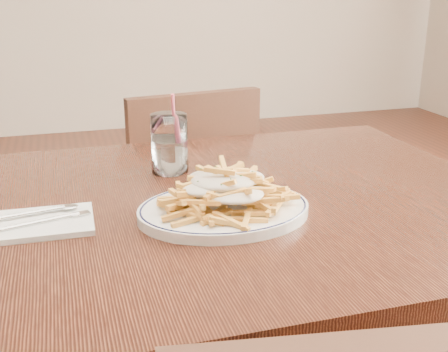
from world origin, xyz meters
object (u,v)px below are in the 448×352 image
object	(u,v)px
table	(184,243)
fries_plate	(224,210)
water_glass	(170,147)
chair_far	(185,205)
loaded_fries	(224,186)

from	to	relation	value
table	fries_plate	world-z (taller)	fries_plate
water_glass	chair_far	bearing A→B (deg)	74.59
fries_plate	loaded_fries	world-z (taller)	loaded_fries
table	water_glass	world-z (taller)	water_glass
table	fries_plate	xyz separation A→B (m)	(0.05, -0.08, 0.09)
chair_far	loaded_fries	size ratio (longest dim) A/B	3.50
water_glass	table	bearing A→B (deg)	-94.09
table	water_glass	bearing A→B (deg)	85.91
table	fries_plate	distance (m)	0.13
chair_far	fries_plate	xyz separation A→B (m)	(-0.09, -0.73, 0.29)
loaded_fries	table	bearing A→B (deg)	124.27
chair_far	water_glass	size ratio (longest dim) A/B	5.15
table	water_glass	size ratio (longest dim) A/B	7.43
chair_far	loaded_fries	world-z (taller)	chair_far
chair_far	fries_plate	size ratio (longest dim) A/B	2.37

